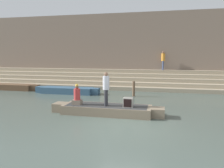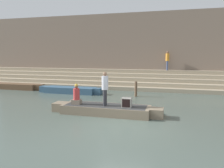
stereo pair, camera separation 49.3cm
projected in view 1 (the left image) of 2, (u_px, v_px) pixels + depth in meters
ground_plane at (125, 126)px, 8.87m from camera, size 120.00×120.00×0.00m
ghat_steps at (145, 82)px, 19.25m from camera, size 36.00×3.24×1.56m
back_wall at (147, 50)px, 20.61m from camera, size 34.20×1.28×6.77m
rowboat_main at (107, 109)px, 10.70m from camera, size 5.54×1.42×0.43m
person_standing at (106, 86)px, 10.47m from camera, size 0.31×0.31×1.64m
person_rowing at (77, 96)px, 10.83m from camera, size 0.44×0.35×1.03m
tv_set at (128, 102)px, 10.30m from camera, size 0.45×0.40×0.46m
moored_boat_shore at (67, 90)px, 16.48m from camera, size 5.01×1.10×0.47m
moored_boat_distant at (10, 87)px, 18.36m from camera, size 5.36×1.10×0.47m
mooring_post at (134, 89)px, 15.31m from camera, size 0.18×0.18×1.06m
person_on_steps at (163, 59)px, 19.49m from camera, size 0.32×0.32×1.68m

